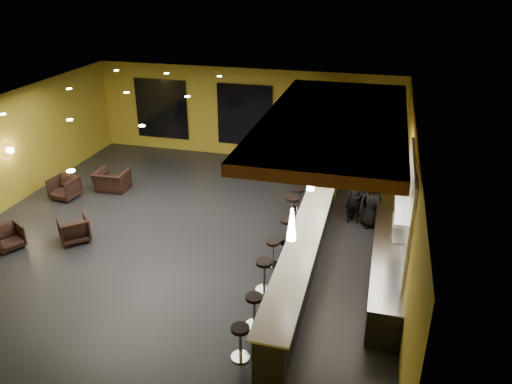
% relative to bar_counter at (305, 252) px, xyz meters
% --- Properties ---
extents(floor, '(12.00, 13.00, 0.10)m').
position_rel_bar_counter_xyz_m(floor, '(-3.65, 1.00, -0.55)').
color(floor, black).
rests_on(floor, ground).
extents(ceiling, '(12.00, 13.00, 0.10)m').
position_rel_bar_counter_xyz_m(ceiling, '(-3.65, 1.00, 3.05)').
color(ceiling, black).
extents(wall_back, '(12.00, 0.10, 3.50)m').
position_rel_bar_counter_xyz_m(wall_back, '(-3.65, 7.55, 1.25)').
color(wall_back, '#A99225').
rests_on(wall_back, floor).
extents(wall_front, '(12.00, 0.10, 3.50)m').
position_rel_bar_counter_xyz_m(wall_front, '(-3.65, -5.55, 1.25)').
color(wall_front, '#A99225').
rests_on(wall_front, floor).
extents(wall_right, '(0.10, 13.00, 3.50)m').
position_rel_bar_counter_xyz_m(wall_right, '(2.40, 1.00, 1.25)').
color(wall_right, '#A99225').
rests_on(wall_right, floor).
extents(wood_soffit, '(3.60, 8.00, 0.28)m').
position_rel_bar_counter_xyz_m(wood_soffit, '(0.35, 2.00, 2.86)').
color(wood_soffit, brown).
rests_on(wood_soffit, ceiling).
extents(window_left, '(2.20, 0.06, 2.40)m').
position_rel_bar_counter_xyz_m(window_left, '(-7.15, 7.44, 1.20)').
color(window_left, black).
rests_on(window_left, wall_back).
extents(window_center, '(2.20, 0.06, 2.40)m').
position_rel_bar_counter_xyz_m(window_center, '(-3.65, 7.44, 1.20)').
color(window_center, black).
rests_on(window_center, wall_back).
extents(window_right, '(2.20, 0.06, 2.40)m').
position_rel_bar_counter_xyz_m(window_right, '(-0.65, 7.44, 1.20)').
color(window_right, black).
rests_on(window_right, wall_back).
extents(tile_backsplash, '(0.06, 3.20, 2.40)m').
position_rel_bar_counter_xyz_m(tile_backsplash, '(2.31, 0.00, 1.50)').
color(tile_backsplash, white).
rests_on(tile_backsplash, wall_right).
extents(bar_counter, '(0.60, 8.00, 1.00)m').
position_rel_bar_counter_xyz_m(bar_counter, '(0.00, 0.00, 0.00)').
color(bar_counter, black).
rests_on(bar_counter, floor).
extents(bar_top, '(0.78, 8.10, 0.05)m').
position_rel_bar_counter_xyz_m(bar_top, '(0.00, 0.00, 0.52)').
color(bar_top, white).
rests_on(bar_top, bar_counter).
extents(prep_counter, '(0.70, 6.00, 0.86)m').
position_rel_bar_counter_xyz_m(prep_counter, '(2.00, 0.50, -0.07)').
color(prep_counter, black).
rests_on(prep_counter, floor).
extents(prep_top, '(0.72, 6.00, 0.03)m').
position_rel_bar_counter_xyz_m(prep_top, '(2.00, 0.50, 0.39)').
color(prep_top, silver).
rests_on(prep_top, prep_counter).
extents(wall_shelf_lower, '(0.30, 1.50, 0.03)m').
position_rel_bar_counter_xyz_m(wall_shelf_lower, '(2.17, -0.20, 1.10)').
color(wall_shelf_lower, silver).
rests_on(wall_shelf_lower, wall_right).
extents(wall_shelf_upper, '(0.30, 1.50, 0.03)m').
position_rel_bar_counter_xyz_m(wall_shelf_upper, '(2.17, -0.20, 1.55)').
color(wall_shelf_upper, silver).
rests_on(wall_shelf_upper, wall_right).
extents(column, '(0.60, 0.60, 3.50)m').
position_rel_bar_counter_xyz_m(column, '(0.00, 4.60, 1.25)').
color(column, olive).
rests_on(column, floor).
extents(wall_sconce, '(0.22, 0.22, 0.22)m').
position_rel_bar_counter_xyz_m(wall_sconce, '(-9.53, 1.50, 1.30)').
color(wall_sconce, '#FFE5B2').
rests_on(wall_sconce, wall_left).
extents(pendant_0, '(0.20, 0.20, 0.70)m').
position_rel_bar_counter_xyz_m(pendant_0, '(0.00, -2.00, 1.85)').
color(pendant_0, white).
rests_on(pendant_0, wood_soffit).
extents(pendant_1, '(0.20, 0.20, 0.70)m').
position_rel_bar_counter_xyz_m(pendant_1, '(0.00, 0.50, 1.85)').
color(pendant_1, white).
rests_on(pendant_1, wood_soffit).
extents(pendant_2, '(0.20, 0.20, 0.70)m').
position_rel_bar_counter_xyz_m(pendant_2, '(0.00, 3.00, 1.85)').
color(pendant_2, white).
rests_on(pendant_2, wood_soffit).
extents(staff_a, '(0.59, 0.44, 1.50)m').
position_rel_bar_counter_xyz_m(staff_a, '(1.00, 2.88, 0.25)').
color(staff_a, black).
rests_on(staff_a, floor).
extents(staff_b, '(1.12, 1.01, 1.89)m').
position_rel_bar_counter_xyz_m(staff_b, '(1.32, 3.16, 0.45)').
color(staff_b, black).
rests_on(staff_b, floor).
extents(staff_c, '(0.82, 0.63, 1.50)m').
position_rel_bar_counter_xyz_m(staff_c, '(1.50, 2.74, 0.25)').
color(staff_c, black).
rests_on(staff_c, floor).
extents(armchair_a, '(0.96, 0.95, 0.65)m').
position_rel_bar_counter_xyz_m(armchair_a, '(-7.95, -1.00, -0.18)').
color(armchair_a, black).
rests_on(armchair_a, floor).
extents(armchair_b, '(1.09, 1.10, 0.71)m').
position_rel_bar_counter_xyz_m(armchair_b, '(-6.45, -0.18, -0.14)').
color(armchair_b, black).
rests_on(armchair_b, floor).
extents(armchair_c, '(0.87, 0.89, 0.74)m').
position_rel_bar_counter_xyz_m(armchair_c, '(-8.32, 2.16, -0.13)').
color(armchair_c, black).
rests_on(armchair_c, floor).
extents(armchair_d, '(1.11, 0.98, 0.70)m').
position_rel_bar_counter_xyz_m(armchair_d, '(-7.16, 3.16, -0.15)').
color(armchair_d, black).
rests_on(armchair_d, floor).
extents(bar_stool_0, '(0.38, 0.38, 0.75)m').
position_rel_bar_counter_xyz_m(bar_stool_0, '(-0.69, -3.41, -0.02)').
color(bar_stool_0, silver).
rests_on(bar_stool_0, floor).
extents(bar_stool_1, '(0.39, 0.39, 0.77)m').
position_rel_bar_counter_xyz_m(bar_stool_1, '(-0.67, -2.41, -0.01)').
color(bar_stool_1, silver).
rests_on(bar_stool_1, floor).
extents(bar_stool_2, '(0.41, 0.41, 0.81)m').
position_rel_bar_counter_xyz_m(bar_stool_2, '(-0.77, -1.12, 0.02)').
color(bar_stool_2, silver).
rests_on(bar_stool_2, floor).
extents(bar_stool_3, '(0.36, 0.36, 0.72)m').
position_rel_bar_counter_xyz_m(bar_stool_3, '(-0.81, -0.02, -0.04)').
color(bar_stool_3, silver).
rests_on(bar_stool_3, floor).
extents(bar_stool_4, '(0.39, 0.39, 0.78)m').
position_rel_bar_counter_xyz_m(bar_stool_4, '(-0.67, 1.09, -0.00)').
color(bar_stool_4, silver).
rests_on(bar_stool_4, floor).
extents(bar_stool_5, '(0.44, 0.44, 0.86)m').
position_rel_bar_counter_xyz_m(bar_stool_5, '(-0.76, 2.34, 0.05)').
color(bar_stool_5, silver).
rests_on(bar_stool_5, floor).
extents(bar_stool_6, '(0.36, 0.36, 0.71)m').
position_rel_bar_counter_xyz_m(bar_stool_6, '(-0.76, 3.27, -0.04)').
color(bar_stool_6, silver).
rests_on(bar_stool_6, floor).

